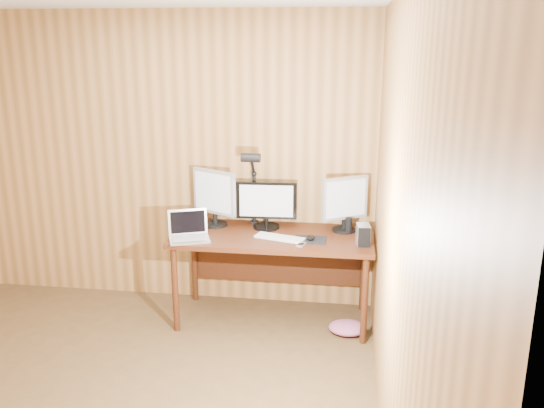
% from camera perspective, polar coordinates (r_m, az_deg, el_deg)
% --- Properties ---
extents(room_shell, '(4.00, 4.00, 4.00)m').
position_cam_1_polar(room_shell, '(3.25, -20.44, -3.13)').
color(room_shell, brown).
rests_on(room_shell, ground).
extents(desk, '(1.60, 0.70, 0.75)m').
position_cam_1_polar(desk, '(4.73, 0.20, -4.16)').
color(desk, '#431E0E').
rests_on(desk, floor).
extents(monitor_center, '(0.50, 0.22, 0.39)m').
position_cam_1_polar(monitor_center, '(4.72, -0.55, -0.07)').
color(monitor_center, black).
rests_on(monitor_center, desk).
extents(monitor_left, '(0.39, 0.23, 0.48)m').
position_cam_1_polar(monitor_left, '(4.79, -5.73, 0.79)').
color(monitor_left, black).
rests_on(monitor_left, desk).
extents(monitor_right, '(0.36, 0.24, 0.45)m').
position_cam_1_polar(monitor_right, '(4.67, 7.22, 0.17)').
color(monitor_right, black).
rests_on(monitor_right, desk).
extents(laptop, '(0.37, 0.33, 0.22)m').
position_cam_1_polar(laptop, '(4.57, -8.25, -2.74)').
color(laptop, silver).
rests_on(laptop, desk).
extents(keyboard, '(0.41, 0.23, 0.02)m').
position_cam_1_polar(keyboard, '(4.52, 0.78, -3.34)').
color(keyboard, white).
rests_on(keyboard, desk).
extents(mousepad, '(0.25, 0.20, 0.00)m').
position_cam_1_polar(mousepad, '(4.51, 3.83, -3.55)').
color(mousepad, black).
rests_on(mousepad, desk).
extents(mouse, '(0.08, 0.11, 0.04)m').
position_cam_1_polar(mouse, '(4.50, 3.84, -3.31)').
color(mouse, black).
rests_on(mouse, mousepad).
extents(hard_drive, '(0.11, 0.15, 0.16)m').
position_cam_1_polar(hard_drive, '(4.43, 9.02, -3.02)').
color(hard_drive, silver).
rests_on(hard_drive, desk).
extents(phone, '(0.08, 0.11, 0.01)m').
position_cam_1_polar(phone, '(4.39, 2.90, -4.03)').
color(phone, silver).
rests_on(phone, desk).
extents(speaker, '(0.06, 0.06, 0.13)m').
position_cam_1_polar(speaker, '(4.67, 7.60, -2.14)').
color(speaker, black).
rests_on(speaker, desk).
extents(desk_lamp, '(0.15, 0.22, 0.68)m').
position_cam_1_polar(desk_lamp, '(4.71, -1.95, 2.62)').
color(desk_lamp, black).
rests_on(desk_lamp, desk).
extents(fabric_pile, '(0.33, 0.28, 0.09)m').
position_cam_1_polar(fabric_pile, '(4.72, 7.47, -12.06)').
color(fabric_pile, '#BB5A85').
rests_on(fabric_pile, floor).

